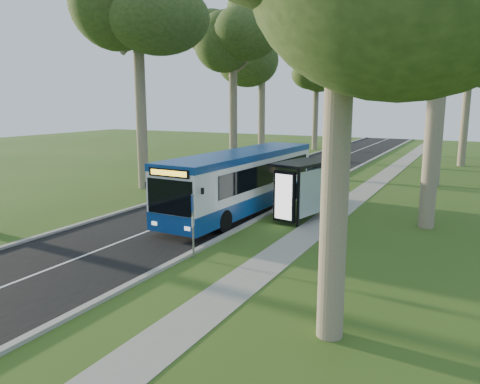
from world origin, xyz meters
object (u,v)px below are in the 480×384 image
at_px(bus_shelter, 302,180).
at_px(bus, 242,182).
at_px(litter_bin, 279,210).
at_px(car_silver, 276,151).
at_px(car_white, 234,162).
at_px(bus_stop_sign, 193,218).

bearing_deg(bus_shelter, bus, -172.79).
xyz_separation_m(litter_bin, car_silver, (-10.13, 23.58, 0.22)).
relative_size(litter_bin, car_white, 0.23).
bearing_deg(bus_stop_sign, bus, 81.30).
distance_m(bus_shelter, car_silver, 26.17).
bearing_deg(car_silver, car_white, -94.49).
bearing_deg(car_white, bus_stop_sign, -84.83).
xyz_separation_m(car_white, car_silver, (-0.04, 9.33, 0.00)).
xyz_separation_m(bus, bus_stop_sign, (1.65, -7.25, -0.14)).
bearing_deg(bus_shelter, car_silver, 127.20).
xyz_separation_m(bus, bus_shelter, (3.32, -0.26, 0.37)).
height_order(bus, bus_stop_sign, bus).
xyz_separation_m(bus_stop_sign, bus_shelter, (1.66, 6.99, 0.51)).
relative_size(bus_stop_sign, bus_shelter, 0.67).
relative_size(bus_shelter, car_white, 0.92).
bearing_deg(car_white, car_silver, 71.21).
distance_m(bus, car_silver, 24.66).
distance_m(litter_bin, car_silver, 25.66).
xyz_separation_m(bus_shelter, litter_bin, (-1.14, 0.00, -1.58)).
relative_size(car_white, car_silver, 0.96).
bearing_deg(bus_stop_sign, bus_shelter, 55.07).
relative_size(bus_shelter, car_silver, 0.89).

